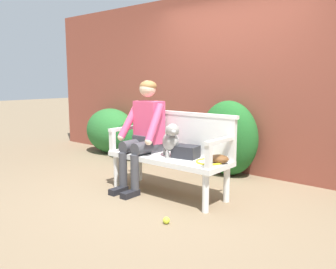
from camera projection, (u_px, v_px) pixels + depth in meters
ground_plane at (168, 194)px, 4.22m from camera, size 40.00×40.00×0.00m
brick_garden_fence at (236, 82)px, 5.20m from camera, size 8.00×0.30×2.62m
hedge_bush_mid_right at (135, 140)px, 6.13m from camera, size 1.15×0.70×0.61m
hedge_bush_far_right at (111, 131)px, 6.53m from camera, size 1.06×0.73×0.82m
hedge_bush_far_left at (228, 138)px, 4.99m from camera, size 0.89×0.56×1.06m
garden_bench at (168, 161)px, 4.15m from camera, size 1.51×0.53×0.47m
bench_backrest at (181, 132)px, 4.29m from camera, size 1.55×0.06×0.50m
bench_armrest_left_end at (120, 133)px, 4.50m from camera, size 0.06×0.53×0.28m
bench_armrest_right_end at (216, 147)px, 3.59m from camera, size 0.06×0.53×0.28m
person_seated at (144, 130)px, 4.32m from camera, size 0.56×0.67×1.34m
dog_on_bench at (171, 140)px, 4.05m from camera, size 0.36×0.33×0.40m
tennis_racket at (211, 161)px, 3.82m from camera, size 0.32×0.57×0.03m
baseball_glove at (219, 159)px, 3.77m from camera, size 0.24×0.19×0.09m
sports_bag at (186, 152)px, 4.02m from camera, size 0.31×0.24×0.14m
tennis_ball at (166, 220)px, 3.34m from camera, size 0.07×0.07×0.07m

